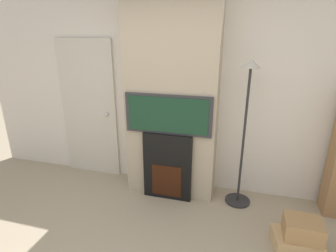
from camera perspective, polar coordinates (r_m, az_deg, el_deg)
name	(u,v)px	position (r m, az deg, el deg)	size (l,w,h in m)	color
wall_back	(176,92)	(3.55, 1.84, 7.44)	(6.00, 0.06, 2.70)	silver
chimney_breast	(172,95)	(3.33, 0.91, 6.68)	(1.16, 0.40, 2.70)	tan
fireplace	(168,166)	(3.46, -0.01, -8.74)	(0.63, 0.15, 0.91)	black
television	(168,114)	(3.19, -0.02, 2.52)	(1.09, 0.07, 0.50)	#2D2D33
floor_lamp	(245,122)	(3.22, 16.47, 0.88)	(0.32, 0.32, 1.83)	#262628
box_stack	(299,236)	(3.14, 26.62, -20.58)	(0.48, 0.37, 0.36)	tan
entry_door	(89,110)	(4.09, -16.78, 3.41)	(0.87, 0.09, 2.04)	beige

